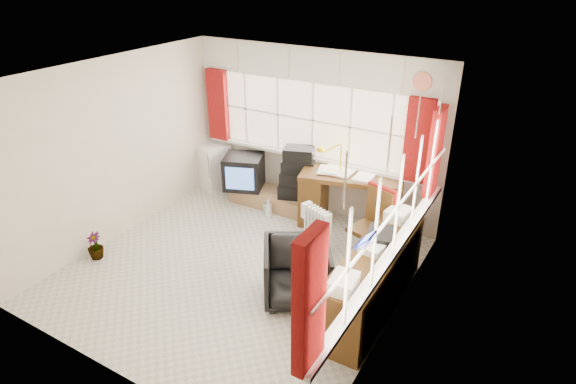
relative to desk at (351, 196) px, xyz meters
The scene contains 20 objects.
ground 2.01m from the desk, 112.69° to the right, with size 4.00×4.00×0.00m, color beige.
room_walls 2.21m from the desk, 112.69° to the right, with size 4.00×4.00×4.00m.
window_back 0.90m from the desk, 169.18° to the left, with size 3.70×0.12×3.60m.
window_right 2.21m from the desk, 56.50° to the right, with size 0.12×3.70×3.60m.
curtains 1.33m from the desk, 78.86° to the right, with size 3.83×3.83×1.15m.
overhead_cabinets 1.98m from the desk, 74.51° to the right, with size 3.98×3.98×0.48m.
desk is the anchor object (origin of this frame).
desk_lamp 0.72m from the desk, 153.14° to the right, with size 0.17×0.15×0.46m.
task_chair 0.98m from the desk, 48.84° to the right, with size 0.55×0.57×1.06m.
office_chair 1.92m from the desk, 85.14° to the right, with size 0.76×0.78×0.71m, color black.
radiator 0.92m from the desk, 96.03° to the right, with size 0.46×0.32×0.64m.
credenza 1.88m from the desk, 58.61° to the right, with size 0.50×2.00×0.85m.
file_tray 1.72m from the desk, 55.85° to the right, with size 0.29×0.38×0.13m, color black.
tv_bench 1.35m from the desk, behind, with size 1.40×0.50×0.25m, color #A07850.
crt_tv 1.81m from the desk, behind, with size 0.74×0.71×0.54m.
hifi_stack 0.89m from the desk, behind, with size 0.69×0.56×0.81m.
mini_fridge 2.55m from the desk, behind, with size 0.57×0.58×0.77m.
spray_bottle_a 1.29m from the desk, 160.40° to the right, with size 0.11×0.11×0.28m, color silver.
spray_bottle_b 1.38m from the desk, 166.92° to the right, with size 0.09×0.09×0.20m, color #83C4B5.
flower_vase 3.61m from the desk, 135.10° to the right, with size 0.21×0.21×0.38m, color black.
Camera 1 is at (3.13, -4.10, 3.66)m, focal length 30.00 mm.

